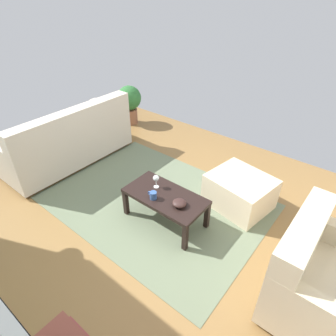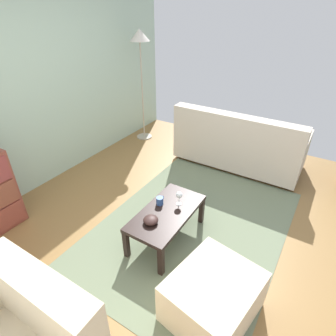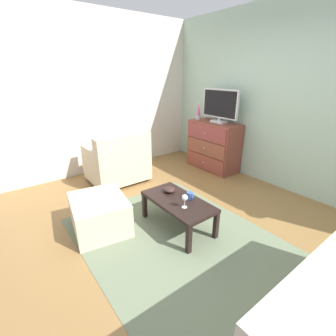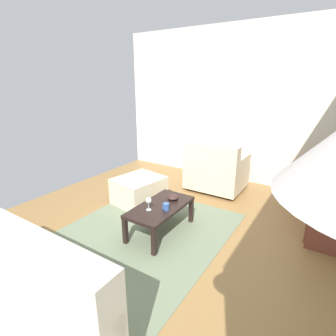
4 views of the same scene
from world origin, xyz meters
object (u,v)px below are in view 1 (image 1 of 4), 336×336
Objects in this scene: mug at (153,195)px; couch_large at (68,141)px; armchair at (324,283)px; wine_glass at (156,179)px; ottoman at (240,192)px; potted_plant at (129,101)px; bowl_decorative at (179,203)px; coffee_table at (165,198)px.

couch_large is at bearing -6.47° from mug.
mug is at bearing 173.53° from couch_large.
armchair reaches higher than mug.
wine_glass is 0.22× the size of ottoman.
armchair reaches higher than potted_plant.
mug is at bearing 56.34° from ottoman.
wine_glass is 1.38× the size of mug.
wine_glass reaches higher than bowl_decorative.
armchair is at bearing 178.74° from coffee_table.
armchair reaches higher than coffee_table.
couch_large reaches higher than ottoman.
mug reaches higher than ottoman.
coffee_table is at bearing 143.47° from potted_plant.
couch_large is at bearing -3.40° from bowl_decorative.
mug reaches higher than coffee_table.
potted_plant is at bearing -36.53° from coffee_table.
coffee_table is 1.65m from armchair.
mug is at bearing 62.37° from coffee_table.
wine_glass is at bearing -58.73° from mug.
mug is (0.07, 0.12, 0.09)m from coffee_table.
potted_plant is (2.02, -1.57, -0.05)m from wine_glass.
wine_glass is at bearing 142.07° from potted_plant.
mug is 1.71m from armchair.
wine_glass is 0.41m from bowl_decorative.
couch_large is at bearing -1.95° from armchair.
armchair is 1.38m from ottoman.
wine_glass is 2.56m from potted_plant.
armchair is 1.31× the size of ottoman.
mug is 0.12× the size of armchair.
ottoman is (1.12, -0.80, -0.15)m from armchair.
wine_glass is (0.17, -0.05, 0.17)m from coffee_table.
coffee_table is 1.92m from couch_large.
bowl_decorative reaches higher than ottoman.
bowl_decorative is (-0.29, -0.08, -0.01)m from mug.
couch_large is (1.75, -0.04, -0.14)m from wine_glass.
bowl_decorative is at bearing 176.60° from couch_large.
armchair reaches higher than wine_glass.
armchair is 4.18m from potted_plant.
coffee_table is 1.30× the size of ottoman.
armchair is (-1.82, 0.08, -0.13)m from wine_glass.
potted_plant is (2.41, -1.66, 0.03)m from bowl_decorative.
armchair is at bearing -179.77° from bowl_decorative.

